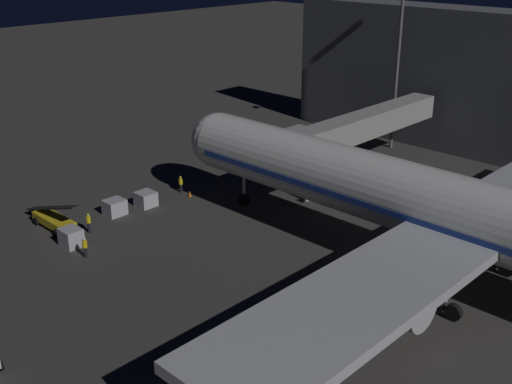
% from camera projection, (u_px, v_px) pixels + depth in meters
% --- Properties ---
extents(ground_plane, '(320.00, 320.00, 0.00)m').
position_uv_depth(ground_plane, '(399.00, 265.00, 49.96)').
color(ground_plane, '#383533').
extents(airliner_at_gate, '(50.27, 62.67, 18.48)m').
position_uv_depth(airliner_at_gate, '(497.00, 227.00, 43.20)').
color(airliner_at_gate, silver).
rests_on(airliner_at_gate, ground_plane).
extents(jet_bridge, '(23.92, 3.40, 7.35)m').
position_uv_depth(jet_bridge, '(355.00, 128.00, 65.17)').
color(jet_bridge, '#9E9E99').
rests_on(jet_bridge, ground_plane).
extents(apron_floodlight_mast, '(2.90, 0.50, 20.11)m').
position_uv_depth(apron_floodlight_mast, '(398.00, 53.00, 73.78)').
color(apron_floodlight_mast, '#59595E').
rests_on(apron_floodlight_mast, ground_plane).
extents(belt_loader, '(1.96, 8.57, 3.35)m').
position_uv_depth(belt_loader, '(54.00, 219.00, 56.08)').
color(belt_loader, yellow).
rests_on(belt_loader, ground_plane).
extents(baggage_container_near_belt, '(1.72, 1.73, 1.43)m').
position_uv_depth(baggage_container_near_belt, '(146.00, 199.00, 60.73)').
color(baggage_container_near_belt, '#B7BABF').
rests_on(baggage_container_near_belt, ground_plane).
extents(baggage_container_mid_row, '(1.51, 1.80, 1.57)m').
position_uv_depth(baggage_container_mid_row, '(71.00, 237.00, 52.78)').
color(baggage_container_mid_row, '#B7BABF').
rests_on(baggage_container_mid_row, ground_plane).
extents(baggage_container_far_row, '(1.85, 1.63, 1.48)m').
position_uv_depth(baggage_container_far_row, '(115.00, 207.00, 58.80)').
color(baggage_container_far_row, '#B7BABF').
rests_on(baggage_container_far_row, ground_plane).
extents(ground_crew_near_nose_gear, '(0.40, 0.40, 1.78)m').
position_uv_depth(ground_crew_near_nose_gear, '(85.00, 246.00, 50.82)').
color(ground_crew_near_nose_gear, black).
rests_on(ground_crew_near_nose_gear, ground_plane).
extents(ground_crew_marshaller_fwd, '(0.40, 0.40, 1.75)m').
position_uv_depth(ground_crew_marshaller_fwd, '(181.00, 183.00, 63.91)').
color(ground_crew_marshaller_fwd, black).
rests_on(ground_crew_marshaller_fwd, ground_plane).
extents(ground_crew_by_tug, '(0.40, 0.40, 1.82)m').
position_uv_depth(ground_crew_by_tug, '(89.00, 222.00, 55.12)').
color(ground_crew_by_tug, black).
rests_on(ground_crew_by_tug, ground_plane).
extents(traffic_cone_nose_port, '(0.36, 0.36, 0.55)m').
position_uv_depth(traffic_cone_nose_port, '(222.00, 182.00, 66.08)').
color(traffic_cone_nose_port, orange).
rests_on(traffic_cone_nose_port, ground_plane).
extents(traffic_cone_nose_starboard, '(0.36, 0.36, 0.55)m').
position_uv_depth(traffic_cone_nose_starboard, '(190.00, 194.00, 63.14)').
color(traffic_cone_nose_starboard, orange).
rests_on(traffic_cone_nose_starboard, ground_plane).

